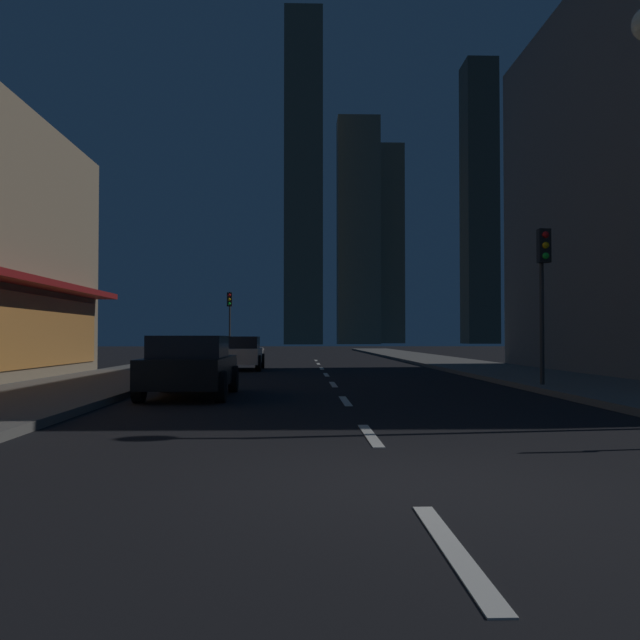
{
  "coord_description": "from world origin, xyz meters",
  "views": [
    {
      "loc": [
        -1.02,
        -6.46,
        1.41
      ],
      "look_at": [
        0.0,
        26.39,
        2.26
      ],
      "focal_mm": 37.76,
      "sensor_mm": 36.0,
      "label": 1
    }
  ],
  "objects_px": {
    "fire_hydrant_far_left": "(183,360)",
    "car_parked_near": "(190,366)",
    "car_parked_far": "(240,353)",
    "traffic_light_far_left": "(230,310)",
    "traffic_light_near_right": "(543,271)"
  },
  "relations": [
    {
      "from": "fire_hydrant_far_left",
      "to": "car_parked_near",
      "type": "bearing_deg",
      "value": -79.52
    },
    {
      "from": "traffic_light_near_right",
      "to": "traffic_light_far_left",
      "type": "xyz_separation_m",
      "value": [
        -11.0,
        25.66,
        0.0
      ]
    },
    {
      "from": "car_parked_far",
      "to": "traffic_light_far_left",
      "type": "xyz_separation_m",
      "value": [
        -1.9,
        14.02,
        2.45
      ]
    },
    {
      "from": "car_parked_near",
      "to": "traffic_light_far_left",
      "type": "height_order",
      "value": "traffic_light_far_left"
    },
    {
      "from": "fire_hydrant_far_left",
      "to": "traffic_light_near_right",
      "type": "xyz_separation_m",
      "value": [
        11.4,
        -10.73,
        2.74
      ]
    },
    {
      "from": "car_parked_near",
      "to": "fire_hydrant_far_left",
      "type": "distance_m",
      "value": 12.64
    },
    {
      "from": "car_parked_far",
      "to": "fire_hydrant_far_left",
      "type": "distance_m",
      "value": 2.49
    },
    {
      "from": "fire_hydrant_far_left",
      "to": "traffic_light_far_left",
      "type": "xyz_separation_m",
      "value": [
        0.4,
        14.93,
        2.74
      ]
    },
    {
      "from": "traffic_light_near_right",
      "to": "traffic_light_far_left",
      "type": "height_order",
      "value": "same"
    },
    {
      "from": "car_parked_far",
      "to": "fire_hydrant_far_left",
      "type": "xyz_separation_m",
      "value": [
        -2.3,
        -0.9,
        -0.29
      ]
    },
    {
      "from": "fire_hydrant_far_left",
      "to": "traffic_light_near_right",
      "type": "relative_size",
      "value": 0.16
    },
    {
      "from": "car_parked_near",
      "to": "traffic_light_far_left",
      "type": "xyz_separation_m",
      "value": [
        -1.9,
        27.36,
        2.45
      ]
    },
    {
      "from": "car_parked_near",
      "to": "fire_hydrant_far_left",
      "type": "xyz_separation_m",
      "value": [
        -2.3,
        12.43,
        -0.29
      ]
    },
    {
      "from": "car_parked_near",
      "to": "traffic_light_far_left",
      "type": "bearing_deg",
      "value": 93.97
    },
    {
      "from": "car_parked_near",
      "to": "traffic_light_near_right",
      "type": "relative_size",
      "value": 1.01
    }
  ]
}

